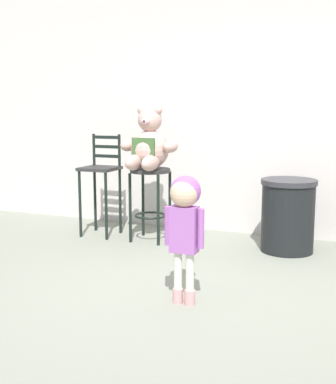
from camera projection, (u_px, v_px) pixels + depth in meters
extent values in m
plane|color=gray|center=(160.00, 294.00, 3.98)|extent=(24.00, 24.00, 0.00)
cube|color=beige|center=(240.00, 68.00, 5.80)|extent=(7.34, 0.30, 3.77)
cylinder|color=#292929|center=(150.00, 170.00, 5.48)|extent=(0.44, 0.44, 0.04)
cylinder|color=black|center=(130.00, 208.00, 5.45)|extent=(0.03, 0.03, 0.75)
cylinder|color=black|center=(158.00, 210.00, 5.33)|extent=(0.03, 0.03, 0.75)
cylinder|color=black|center=(143.00, 203.00, 5.75)|extent=(0.03, 0.03, 0.75)
cylinder|color=black|center=(170.00, 205.00, 5.63)|extent=(0.03, 0.03, 0.75)
torus|color=black|center=(150.00, 215.00, 5.56)|extent=(0.35, 0.35, 0.02)
sphere|color=#C0998F|center=(150.00, 150.00, 5.44)|extent=(0.41, 0.41, 0.41)
cube|color=#38592E|center=(143.00, 150.00, 5.28)|extent=(0.25, 0.03, 0.25)
sphere|color=#C0998F|center=(150.00, 120.00, 5.39)|extent=(0.26, 0.26, 0.26)
ellipsoid|color=#C58E99|center=(146.00, 122.00, 5.29)|extent=(0.11, 0.08, 0.08)
sphere|color=black|center=(144.00, 121.00, 5.26)|extent=(0.03, 0.03, 0.03)
sphere|color=#C0998F|center=(142.00, 110.00, 5.40)|extent=(0.10, 0.10, 0.10)
sphere|color=#C0998F|center=(158.00, 110.00, 5.34)|extent=(0.10, 0.10, 0.10)
ellipsoid|color=#C0998F|center=(128.00, 145.00, 5.50)|extent=(0.14, 0.23, 0.13)
ellipsoid|color=#C0998F|center=(170.00, 147.00, 5.31)|extent=(0.14, 0.23, 0.13)
ellipsoid|color=#C0998F|center=(134.00, 162.00, 5.32)|extent=(0.14, 0.35, 0.16)
ellipsoid|color=#C0998F|center=(151.00, 163.00, 5.25)|extent=(0.14, 0.35, 0.16)
cylinder|color=#CC9294|center=(178.00, 296.00, 3.79)|extent=(0.08, 0.08, 0.11)
cylinder|color=silver|center=(178.00, 270.00, 3.75)|extent=(0.06, 0.06, 0.29)
cylinder|color=#CC9294|center=(190.00, 297.00, 3.75)|extent=(0.08, 0.08, 0.11)
cylinder|color=silver|center=(190.00, 272.00, 3.72)|extent=(0.06, 0.06, 0.29)
cube|color=#9C59AA|center=(184.00, 229.00, 3.69)|extent=(0.20, 0.11, 0.34)
cylinder|color=#9C59AA|center=(168.00, 226.00, 3.73)|extent=(0.05, 0.05, 0.29)
cylinder|color=#9C59AA|center=(201.00, 229.00, 3.64)|extent=(0.05, 0.05, 0.29)
sphere|color=#D8B293|center=(184.00, 193.00, 3.64)|extent=(0.21, 0.21, 0.21)
sphere|color=#A056AD|center=(186.00, 191.00, 3.66)|extent=(0.22, 0.22, 0.22)
cylinder|color=black|center=(288.00, 218.00, 5.12)|extent=(0.52, 0.52, 0.69)
cylinder|color=#2D2D33|center=(289.00, 182.00, 5.06)|extent=(0.56, 0.56, 0.05)
cube|color=#292929|center=(100.00, 168.00, 5.71)|extent=(0.39, 0.39, 0.03)
cylinder|color=black|center=(80.00, 204.00, 5.68)|extent=(0.03, 0.03, 0.75)
cylinder|color=black|center=(106.00, 206.00, 5.56)|extent=(0.03, 0.03, 0.75)
cylinder|color=black|center=(95.00, 199.00, 5.99)|extent=(0.03, 0.03, 0.75)
cylinder|color=black|center=(120.00, 201.00, 5.86)|extent=(0.03, 0.03, 0.75)
cylinder|color=black|center=(94.00, 149.00, 5.89)|extent=(0.03, 0.03, 0.36)
cylinder|color=black|center=(119.00, 150.00, 5.77)|extent=(0.03, 0.03, 0.36)
cube|color=black|center=(107.00, 156.00, 5.84)|extent=(0.33, 0.02, 0.04)
cube|color=black|center=(106.00, 147.00, 5.82)|extent=(0.33, 0.02, 0.04)
cube|color=black|center=(106.00, 137.00, 5.81)|extent=(0.33, 0.02, 0.04)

